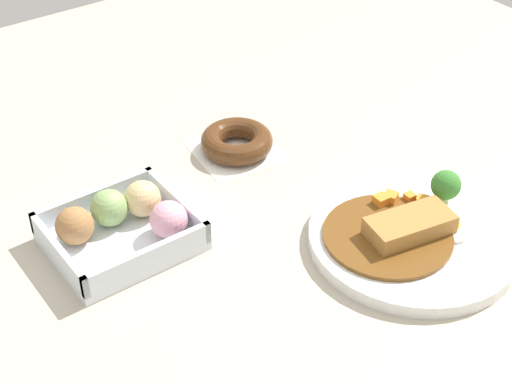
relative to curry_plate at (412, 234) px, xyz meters
The scene contains 4 objects.
ground_plane 0.17m from the curry_plate, 51.61° to the right, with size 1.60×1.60×0.00m, color #B2A893.
curry_plate is the anchor object (origin of this frame).
donut_box 0.37m from the curry_plate, 37.19° to the right, with size 0.18×0.15×0.06m.
chocolate_ring_donut 0.31m from the curry_plate, 78.85° to the right, with size 0.14×0.14×0.03m.
Camera 1 is at (0.51, 0.63, 0.66)m, focal length 54.83 mm.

